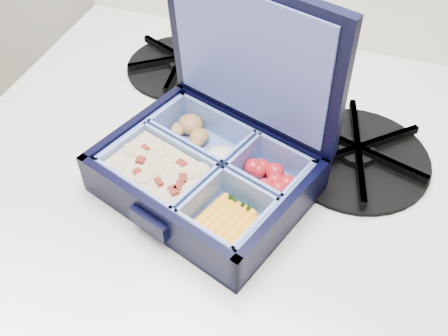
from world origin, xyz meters
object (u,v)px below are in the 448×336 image
(bento_box, at_px, (205,174))
(fork, at_px, (240,119))
(burner_grate, at_px, (357,152))
(stove, at_px, (225,321))

(bento_box, height_order, fork, bento_box)
(fork, bearing_deg, bento_box, -58.70)
(bento_box, height_order, burner_grate, bento_box)
(bento_box, xyz_separation_m, burner_grate, (0.16, 0.10, -0.01))
(stove, relative_size, fork, 5.41)
(stove, relative_size, burner_grate, 5.42)
(burner_grate, bearing_deg, fork, 171.17)
(bento_box, distance_m, burner_grate, 0.19)
(stove, distance_m, bento_box, 0.52)
(burner_grate, bearing_deg, bento_box, -146.43)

